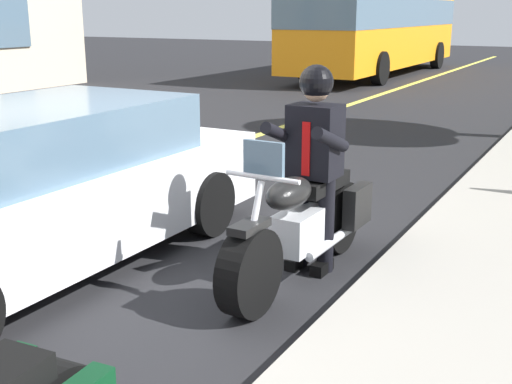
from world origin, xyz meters
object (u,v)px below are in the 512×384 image
at_px(motorcycle_main, 303,225).
at_px(car_silver, 35,189).
at_px(rider_main, 314,151).
at_px(bus_far, 379,19).

relative_size(motorcycle_main, car_silver, 0.48).
relative_size(rider_main, bus_far, 0.16).
bearing_deg(bus_far, motorcycle_main, 17.04).
xyz_separation_m(rider_main, bus_far, (-17.51, -5.43, 0.84)).
distance_m(rider_main, bus_far, 18.35).
relative_size(motorcycle_main, rider_main, 1.27).
bearing_deg(rider_main, motorcycle_main, -0.60).
bearing_deg(car_silver, bus_far, -169.87).
relative_size(bus_far, car_silver, 2.40).
height_order(motorcycle_main, rider_main, rider_main).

